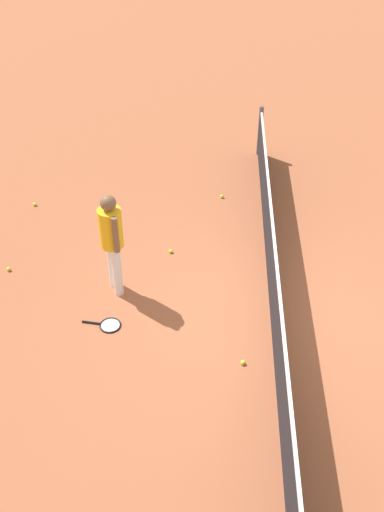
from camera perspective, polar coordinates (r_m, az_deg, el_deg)
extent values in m
plane|color=#9E5638|center=(8.69, 7.75, -5.97)|extent=(40.00, 40.00, 0.00)
cylinder|color=#4C4C51|center=(12.50, 6.67, 12.06)|extent=(0.09, 0.09, 1.07)
cube|color=black|center=(8.38, 8.01, -3.74)|extent=(10.00, 0.02, 0.91)
cube|color=white|center=(8.06, 8.31, -1.18)|extent=(10.00, 0.04, 0.06)
cylinder|color=white|center=(8.96, -7.78, -0.73)|extent=(0.19, 0.19, 0.85)
cylinder|color=white|center=(8.79, -7.31, -1.54)|extent=(0.19, 0.19, 0.85)
cylinder|color=yellow|center=(8.43, -7.95, 2.73)|extent=(0.46, 0.46, 0.62)
cylinder|color=brown|center=(8.59, -8.43, 3.59)|extent=(0.12, 0.12, 0.58)
cylinder|color=brown|center=(8.25, -7.48, 2.06)|extent=(0.12, 0.12, 0.58)
sphere|color=brown|center=(8.19, -8.21, 5.15)|extent=(0.31, 0.31, 0.23)
torus|color=black|center=(8.56, -7.99, -6.72)|extent=(0.35, 0.35, 0.02)
cylinder|color=silver|center=(8.56, -7.99, -6.72)|extent=(0.30, 0.30, 0.00)
cylinder|color=black|center=(8.63, -9.81, -6.43)|extent=(0.07, 0.28, 0.03)
sphere|color=#C6E033|center=(11.16, 2.94, 5.84)|extent=(0.07, 0.07, 0.07)
sphere|color=#C6E033|center=(9.76, -2.10, 0.48)|extent=(0.07, 0.07, 0.07)
sphere|color=#C6E033|center=(11.30, -15.13, 4.91)|extent=(0.07, 0.07, 0.07)
sphere|color=#C6E033|center=(8.00, 5.01, -10.33)|extent=(0.07, 0.07, 0.07)
sphere|color=#C6E033|center=(9.84, -17.49, -1.22)|extent=(0.07, 0.07, 0.07)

